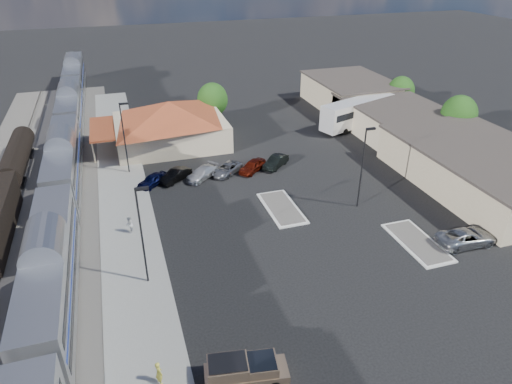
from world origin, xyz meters
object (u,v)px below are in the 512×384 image
object	(u,v)px
station_depot	(170,123)
coach_bus	(358,111)
pickup_truck	(246,371)
suv	(466,237)

from	to	relation	value
station_depot	coach_bus	distance (m)	28.63
station_depot	pickup_truck	world-z (taller)	station_depot
station_depot	coach_bus	bearing A→B (deg)	-3.80
station_depot	suv	bearing A→B (deg)	-55.86
station_depot	pickup_truck	size ratio (longest dim) A/B	3.27
suv	coach_bus	size ratio (longest dim) A/B	0.42
suv	coach_bus	xyz separation A→B (m)	(5.83, 31.62, 1.70)
pickup_truck	coach_bus	xyz separation A→B (m)	(29.98, 40.08, 1.61)
station_depot	pickup_truck	distance (m)	42.06
station_depot	coach_bus	xyz separation A→B (m)	(28.56, -1.90, -0.64)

